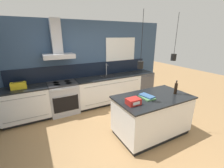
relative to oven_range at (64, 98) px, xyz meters
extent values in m
plane|color=#A87F51|center=(0.83, -1.69, -0.46)|extent=(16.00, 16.00, 0.00)
cube|color=#354C6B|center=(0.83, 0.34, 0.84)|extent=(5.60, 0.06, 2.60)
cube|color=black|center=(0.83, 0.30, 0.67)|extent=(4.42, 0.02, 0.43)
cube|color=white|center=(2.07, 0.30, 1.16)|extent=(1.12, 0.01, 0.96)
cube|color=black|center=(2.07, 0.31, 1.16)|extent=(1.04, 0.01, 0.88)
cube|color=#B5B5BA|center=(0.00, 0.08, 1.18)|extent=(0.80, 0.46, 0.12)
cube|color=#B5B5BA|center=(0.00, 0.17, 1.69)|extent=(0.26, 0.20, 0.90)
cylinder|color=black|center=(1.14, -1.95, 1.70)|extent=(0.01, 0.01, 0.89)
cylinder|color=black|center=(1.14, -1.95, 1.19)|extent=(0.11, 0.11, 0.14)
sphere|color=#F9D18C|center=(1.14, -1.95, 1.19)|extent=(0.06, 0.06, 0.06)
cylinder|color=black|center=(2.00, -1.97, 1.75)|extent=(0.01, 0.01, 0.80)
cylinder|color=black|center=(2.00, -1.97, 1.28)|extent=(0.11, 0.11, 0.14)
sphere|color=#F9D18C|center=(2.00, -1.97, 1.28)|extent=(0.06, 0.06, 0.06)
cube|color=black|center=(-0.96, 0.03, -0.41)|extent=(1.11, 0.56, 0.09)
cube|color=white|center=(-0.96, 0.00, 0.03)|extent=(1.14, 0.62, 0.79)
cube|color=gray|center=(-0.96, -0.31, 0.30)|extent=(1.01, 0.01, 0.01)
cube|color=gray|center=(-0.96, -0.31, -0.25)|extent=(1.01, 0.01, 0.01)
cube|color=black|center=(-0.96, 0.00, 0.44)|extent=(1.17, 0.64, 0.03)
cube|color=black|center=(1.46, 0.03, -0.41)|extent=(2.07, 0.56, 0.09)
cube|color=white|center=(1.46, 0.00, 0.03)|extent=(2.14, 0.62, 0.79)
cube|color=gray|center=(1.46, -0.31, 0.30)|extent=(1.88, 0.01, 0.01)
cube|color=gray|center=(1.46, -0.31, -0.25)|extent=(1.88, 0.01, 0.01)
cube|color=black|center=(1.46, 0.00, 0.44)|extent=(2.16, 0.64, 0.03)
cube|color=#262628|center=(1.46, 0.05, 0.45)|extent=(0.48, 0.34, 0.01)
cylinder|color=#B5B5BA|center=(1.46, 0.18, 0.64)|extent=(0.02, 0.02, 0.37)
sphere|color=#B5B5BA|center=(1.46, 0.18, 0.83)|extent=(0.03, 0.03, 0.03)
cylinder|color=#B5B5BA|center=(1.46, 0.12, 0.81)|extent=(0.02, 0.12, 0.02)
cube|color=#B5B5BA|center=(0.00, 0.00, -0.02)|extent=(0.77, 0.62, 0.87)
cube|color=black|center=(0.00, -0.31, -0.06)|extent=(0.67, 0.02, 0.44)
cylinder|color=#B5B5BA|center=(0.00, -0.34, 0.17)|extent=(0.58, 0.02, 0.02)
cube|color=#B5B5BA|center=(0.00, -0.32, 0.36)|extent=(0.67, 0.02, 0.07)
cube|color=#2D2D30|center=(0.00, 0.00, 0.43)|extent=(0.77, 0.60, 0.04)
cylinder|color=black|center=(-0.15, 0.11, 0.45)|extent=(0.17, 0.17, 0.00)
cylinder|color=black|center=(0.15, 0.11, 0.45)|extent=(0.17, 0.17, 0.00)
cylinder|color=black|center=(-0.15, -0.10, 0.45)|extent=(0.17, 0.17, 0.00)
cylinder|color=black|center=(0.15, -0.10, 0.45)|extent=(0.17, 0.17, 0.00)
cube|color=#4C4C51|center=(2.83, 0.00, -0.01)|extent=(0.59, 0.62, 0.89)
cube|color=black|center=(2.83, 0.00, 0.44)|extent=(0.59, 0.62, 0.02)
cylinder|color=#4C4C51|center=(2.83, -0.33, 0.36)|extent=(0.44, 0.02, 0.02)
cube|color=black|center=(1.56, -1.94, -0.41)|extent=(1.55, 0.87, 0.09)
cube|color=white|center=(1.56, -1.94, 0.03)|extent=(1.61, 0.90, 0.79)
cube|color=black|center=(1.56, -1.94, 0.44)|extent=(1.66, 0.95, 0.03)
cylinder|color=black|center=(2.11, -2.05, 0.58)|extent=(0.07, 0.07, 0.25)
cylinder|color=black|center=(2.11, -2.05, 0.73)|extent=(0.03, 0.03, 0.06)
cylinder|color=#262628|center=(2.11, -2.05, 0.76)|extent=(0.03, 0.03, 0.01)
cube|color=#4C7F4C|center=(1.39, -1.94, 0.47)|extent=(0.24, 0.33, 0.03)
cube|color=#335684|center=(1.40, -1.91, 0.50)|extent=(0.22, 0.34, 0.03)
cube|color=red|center=(0.95, -2.04, 0.51)|extent=(0.26, 0.20, 0.12)
cube|color=white|center=(0.95, -2.14, 0.51)|extent=(0.15, 0.01, 0.06)
cube|color=gold|center=(-1.03, 0.00, 0.53)|extent=(0.34, 0.18, 0.16)
cylinder|color=black|center=(-1.03, 0.00, 0.63)|extent=(0.20, 0.02, 0.02)
camera|label=1|loc=(-0.63, -4.16, 1.72)|focal=24.00mm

